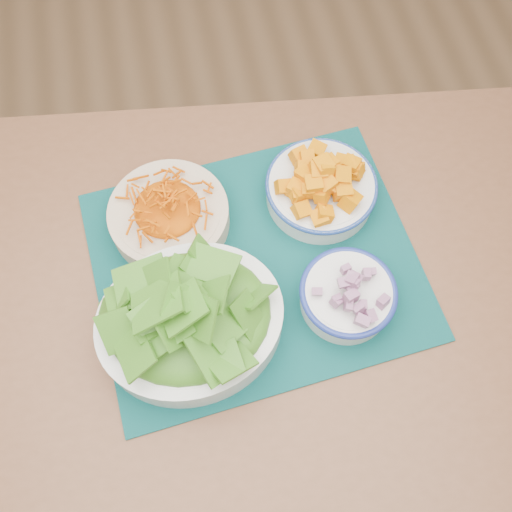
{
  "coord_description": "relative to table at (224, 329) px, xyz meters",
  "views": [
    {
      "loc": [
        0.02,
        -0.19,
        1.58
      ],
      "look_at": [
        0.09,
        0.17,
        0.78
      ],
      "focal_mm": 40.0,
      "sensor_mm": 36.0,
      "label": 1
    }
  ],
  "objects": [
    {
      "name": "ground",
      "position": [
        -0.02,
        -0.1,
        -0.65
      ],
      "size": [
        4.0,
        4.0,
        0.0
      ],
      "primitive_type": "plane",
      "color": "#986E49",
      "rests_on": "ground"
    },
    {
      "name": "table",
      "position": [
        0.0,
        0.0,
        0.0
      ],
      "size": [
        1.29,
        0.95,
        0.75
      ],
      "rotation": [
        0.0,
        0.0,
        -0.13
      ],
      "color": "brown",
      "rests_on": "ground"
    },
    {
      "name": "placemat",
      "position": [
        0.07,
        0.06,
        0.1
      ],
      "size": [
        0.53,
        0.45,
        0.0
      ],
      "primitive_type": "cube",
      "rotation": [
        0.0,
        0.0,
        0.08
      ],
      "color": "#032B2C",
      "rests_on": "table"
    },
    {
      "name": "carrot_bowl",
      "position": [
        -0.05,
        0.16,
        0.14
      ],
      "size": [
        0.23,
        0.23,
        0.07
      ],
      "rotation": [
        0.0,
        0.0,
        0.22
      ],
      "color": "beige",
      "rests_on": "placemat"
    },
    {
      "name": "squash_bowl",
      "position": [
        0.2,
        0.16,
        0.14
      ],
      "size": [
        0.19,
        0.19,
        0.08
      ],
      "rotation": [
        0.0,
        0.0,
        -0.09
      ],
      "color": "silver",
      "rests_on": "placemat"
    },
    {
      "name": "lettuce_bowl",
      "position": [
        -0.05,
        -0.02,
        0.17
      ],
      "size": [
        0.3,
        0.26,
        0.13
      ],
      "rotation": [
        0.0,
        0.0,
        0.12
      ],
      "color": "silver",
      "rests_on": "placemat"
    },
    {
      "name": "onion_bowl",
      "position": [
        0.19,
        -0.03,
        0.14
      ],
      "size": [
        0.17,
        0.17,
        0.07
      ],
      "rotation": [
        0.0,
        0.0,
        -0.29
      ],
      "color": "silver",
      "rests_on": "placemat"
    }
  ]
}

